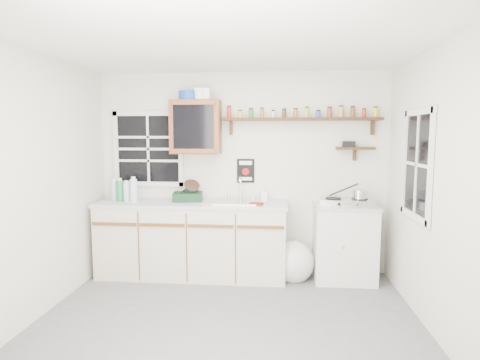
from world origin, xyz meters
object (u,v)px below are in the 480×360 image
(main_cabinet, at_px, (192,239))
(upper_cabinet, at_px, (196,127))
(dish_rack, at_px, (189,194))
(spice_shelf, at_px, (302,118))
(right_cabinet, at_px, (344,242))
(hotplate, at_px, (346,202))

(main_cabinet, height_order, upper_cabinet, upper_cabinet)
(main_cabinet, bearing_deg, upper_cabinet, 76.32)
(main_cabinet, height_order, dish_rack, dish_rack)
(spice_shelf, height_order, dish_rack, spice_shelf)
(right_cabinet, bearing_deg, hotplate, -70.27)
(right_cabinet, bearing_deg, upper_cabinet, 176.24)
(right_cabinet, distance_m, dish_rack, 1.96)
(spice_shelf, relative_size, hotplate, 3.04)
(right_cabinet, height_order, spice_shelf, spice_shelf)
(main_cabinet, height_order, hotplate, hotplate)
(main_cabinet, bearing_deg, hotplate, 0.17)
(right_cabinet, bearing_deg, spice_shelf, 159.76)
(spice_shelf, height_order, hotplate, spice_shelf)
(upper_cabinet, relative_size, spice_shelf, 0.34)
(upper_cabinet, height_order, dish_rack, upper_cabinet)
(upper_cabinet, xyz_separation_m, spice_shelf, (1.29, 0.07, 0.11))
(upper_cabinet, bearing_deg, dish_rack, -142.33)
(upper_cabinet, relative_size, hotplate, 1.03)
(upper_cabinet, distance_m, hotplate, 2.01)
(main_cabinet, distance_m, right_cabinet, 1.84)
(right_cabinet, distance_m, upper_cabinet, 2.26)
(right_cabinet, relative_size, hotplate, 1.45)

